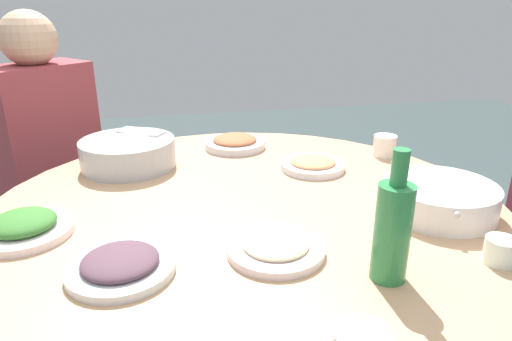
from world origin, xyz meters
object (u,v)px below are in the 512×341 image
object	(u,v)px
round_dining_table	(246,247)
dish_greens	(23,226)
tea_cup_far	(385,146)
dish_stirfry	(235,142)
stool_for_diner_left	(67,263)
green_bottle	(393,229)
dish_noodles	(276,247)
rice_bowl	(128,152)
diner_left	(45,137)
tea_cup_side	(500,251)
dish_shrimp	(313,164)
dish_eggplant	(121,265)
soup_bowl	(439,199)

from	to	relation	value
round_dining_table	dish_greens	bearing A→B (deg)	-174.84
dish_greens	tea_cup_far	bearing A→B (deg)	17.18
dish_stirfry	stool_for_diner_left	bearing A→B (deg)	160.72
round_dining_table	green_bottle	xyz separation A→B (m)	(0.19, -0.37, 0.22)
dish_noodles	green_bottle	xyz separation A→B (m)	(0.18, -0.13, 0.09)
rice_bowl	diner_left	distance (m)	0.47
stool_for_diner_left	dish_greens	bearing A→B (deg)	-82.34
dish_greens	round_dining_table	bearing A→B (deg)	5.16
rice_bowl	tea_cup_far	distance (m)	0.82
tea_cup_side	diner_left	distance (m)	1.49
dish_shrimp	tea_cup_side	bearing A→B (deg)	-72.17
tea_cup_far	dish_eggplant	bearing A→B (deg)	-147.45
rice_bowl	tea_cup_side	distance (m)	1.03
green_bottle	stool_for_diner_left	bearing A→B (deg)	126.93
rice_bowl	dish_noodles	bearing A→B (deg)	-62.21
dish_shrimp	tea_cup_side	distance (m)	0.61
tea_cup_side	stool_for_diner_left	xyz separation A→B (m)	(-1.04, 1.07, -0.55)
soup_bowl	dish_shrimp	world-z (taller)	soup_bowl
rice_bowl	green_bottle	bearing A→B (deg)	-55.70
rice_bowl	soup_bowl	xyz separation A→B (m)	(0.75, -0.50, -0.01)
dish_eggplant	dish_greens	bearing A→B (deg)	137.35
round_dining_table	dish_stirfry	xyz separation A→B (m)	(0.05, 0.47, 0.14)
tea_cup_side	stool_for_diner_left	size ratio (longest dim) A/B	0.14
green_bottle	diner_left	distance (m)	1.34
dish_noodles	tea_cup_side	distance (m)	0.44
round_dining_table	tea_cup_side	bearing A→B (deg)	-40.66
soup_bowl	dish_eggplant	size ratio (longest dim) A/B	1.35
dish_noodles	green_bottle	bearing A→B (deg)	-35.75
tea_cup_far	soup_bowl	bearing A→B (deg)	-99.81
rice_bowl	soup_bowl	bearing A→B (deg)	-33.61
dish_shrimp	green_bottle	size ratio (longest dim) A/B	0.77
round_dining_table	dish_shrimp	size ratio (longest dim) A/B	6.75
dish_noodles	green_bottle	distance (m)	0.24
rice_bowl	green_bottle	size ratio (longest dim) A/B	1.13
dish_eggplant	tea_cup_side	size ratio (longest dim) A/B	3.33
round_dining_table	dish_eggplant	distance (m)	0.41
dish_stirfry	tea_cup_far	distance (m)	0.50
dish_stirfry	stool_for_diner_left	size ratio (longest dim) A/B	0.49
dish_greens	green_bottle	distance (m)	0.78
green_bottle	diner_left	world-z (taller)	diner_left
round_dining_table	tea_cup_far	distance (m)	0.61
dish_noodles	dish_stirfry	bearing A→B (deg)	86.74
tea_cup_far	tea_cup_side	distance (m)	0.65
round_dining_table	dish_noodles	world-z (taller)	dish_noodles
dish_noodles	rice_bowl	bearing A→B (deg)	117.79
dish_eggplant	green_bottle	distance (m)	0.51
dish_stirfry	stool_for_diner_left	distance (m)	0.88
tea_cup_side	dish_stirfry	bearing A→B (deg)	114.40
soup_bowl	dish_greens	xyz separation A→B (m)	(-0.96, 0.10, -0.02)
tea_cup_side	soup_bowl	bearing A→B (deg)	86.57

